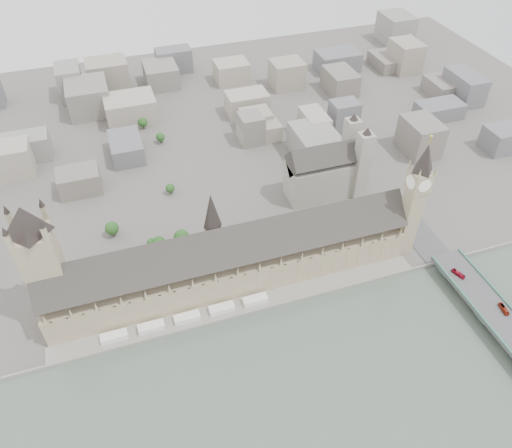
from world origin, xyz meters
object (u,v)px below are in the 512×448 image
object	(u,v)px
elizabeth_tower	(416,193)
westminster_abbey	(327,170)
red_bus_south	(504,309)
palace_of_westminster	(231,259)
victoria_tower	(41,261)
westminster_bridge	(506,332)
red_bus_north	(458,274)
car_approach	(414,211)

from	to	relation	value
elizabeth_tower	westminster_abbey	xyz separation A→B (m)	(-27.08, 87.00, -33.01)
westminster_abbey	red_bus_south	size ratio (longest dim) A/B	6.55
elizabeth_tower	westminster_abbey	world-z (taller)	elizabeth_tower
palace_of_westminster	victoria_tower	size ratio (longest dim) A/B	2.65
elizabeth_tower	red_bus_south	xyz separation A→B (m)	(29.63, -82.51, -46.39)
palace_of_westminster	elizabeth_tower	bearing A→B (deg)	-4.85
victoria_tower	palace_of_westminster	bearing A→B (deg)	-2.96
westminster_bridge	red_bus_south	size ratio (longest dim) A/B	31.31
westminster_abbey	red_bus_south	distance (m)	179.25
westminster_abbey	red_bus_north	world-z (taller)	westminster_abbey
westminster_abbey	car_approach	xyz separation A→B (m)	(54.43, -58.47, -14.10)
westminster_bridge	westminster_abbey	xyz separation A→B (m)	(-51.08, 182.50, 19.96)
palace_of_westminster	car_approach	bearing A→B (deg)	5.81
westminster_bridge	westminster_abbey	distance (m)	190.56
red_bus_north	red_bus_south	world-z (taller)	red_bus_north
elizabeth_tower	car_approach	size ratio (longest dim) A/B	21.34
victoria_tower	car_approach	bearing A→B (deg)	2.10
red_bus_north	car_approach	xyz separation A→B (m)	(7.85, 73.42, -0.76)
red_bus_south	red_bus_north	bearing A→B (deg)	113.65
palace_of_westminster	westminster_bridge	bearing A→B (deg)	-33.49
elizabeth_tower	red_bus_south	bearing A→B (deg)	-70.25
elizabeth_tower	red_bus_south	distance (m)	99.19
elizabeth_tower	red_bus_south	world-z (taller)	elizabeth_tower
victoria_tower	car_approach	world-z (taller)	victoria_tower
red_bus_south	car_approach	bearing A→B (deg)	99.77
palace_of_westminster	westminster_abbey	distance (m)	134.09
westminster_abbey	red_bus_north	bearing A→B (deg)	-70.55
palace_of_westminster	westminster_bridge	distance (m)	195.05
victoria_tower	red_bus_south	distance (m)	309.65
elizabeth_tower	westminster_bridge	distance (m)	111.81
westminster_bridge	palace_of_westminster	bearing A→B (deg)	146.51
red_bus_south	palace_of_westminster	bearing A→B (deg)	159.26
palace_of_westminster	westminster_abbey	bearing A→B (deg)	34.17
palace_of_westminster	westminster_bridge	size ratio (longest dim) A/B	0.82
palace_of_westminster	victoria_tower	xyz separation A→B (m)	(-122.00, 6.30, 32.50)
westminster_bridge	red_bus_north	world-z (taller)	red_bus_north
elizabeth_tower	red_bus_north	bearing A→B (deg)	-66.51
red_bus_north	westminster_bridge	bearing A→B (deg)	-103.50
victoria_tower	red_bus_south	xyz separation A→B (m)	(289.63, -100.51, -43.51)
palace_of_westminster	red_bus_north	bearing A→B (deg)	-19.76
westminster_bridge	red_bus_north	size ratio (longest dim) A/B	30.34
victoria_tower	red_bus_north	world-z (taller)	victoria_tower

